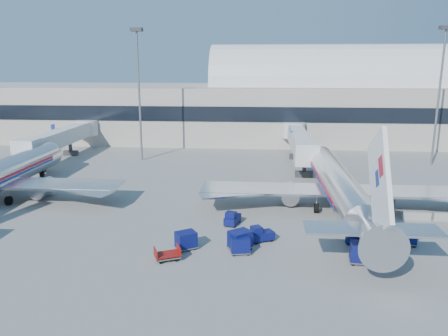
# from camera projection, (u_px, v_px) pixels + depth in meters

# --- Properties ---
(ground) EXTENTS (260.00, 260.00, 0.00)m
(ground) POSITION_uv_depth(u_px,v_px,m) (251.00, 222.00, 47.25)
(ground) COLOR gray
(ground) RESTS_ON ground
(terminal) EXTENTS (170.00, 28.15, 21.00)m
(terminal) POSITION_uv_depth(u_px,v_px,m) (197.00, 105.00, 100.85)
(terminal) COLOR #B2AA9E
(terminal) RESTS_ON ground
(airliner_main) EXTENTS (32.00, 37.26, 12.07)m
(airliner_main) POSITION_uv_depth(u_px,v_px,m) (339.00, 186.00, 50.18)
(airliner_main) COLOR silver
(airliner_main) RESTS_ON ground
(jetbridge_near) EXTENTS (4.40, 27.50, 6.25)m
(jetbridge_near) POSITION_uv_depth(u_px,v_px,m) (299.00, 140.00, 75.65)
(jetbridge_near) COLOR silver
(jetbridge_near) RESTS_ON ground
(jetbridge_mid) EXTENTS (4.40, 27.50, 6.25)m
(jetbridge_mid) POSITION_uv_depth(u_px,v_px,m) (64.00, 137.00, 78.86)
(jetbridge_mid) COLOR silver
(jetbridge_mid) RESTS_ON ground
(mast_west) EXTENTS (2.00, 1.20, 22.60)m
(mast_west) POSITION_uv_depth(u_px,v_px,m) (138.00, 75.00, 74.48)
(mast_west) COLOR slate
(mast_west) RESTS_ON ground
(mast_east) EXTENTS (2.00, 1.20, 22.60)m
(mast_east) POSITION_uv_depth(u_px,v_px,m) (441.00, 76.00, 70.66)
(mast_east) COLOR slate
(mast_east) RESTS_ON ground
(barrier_near) EXTENTS (3.00, 0.55, 0.90)m
(barrier_near) POSITION_uv_depth(u_px,v_px,m) (416.00, 216.00, 47.71)
(barrier_near) COLOR #9E9E96
(barrier_near) RESTS_ON ground
(barrier_mid) EXTENTS (3.00, 0.55, 0.90)m
(barrier_mid) POSITION_uv_depth(u_px,v_px,m) (447.00, 217.00, 47.46)
(barrier_mid) COLOR #9E9E96
(barrier_mid) RESTS_ON ground
(tug_lead) EXTENTS (2.65, 2.12, 1.55)m
(tug_lead) POSITION_uv_depth(u_px,v_px,m) (260.00, 234.00, 41.84)
(tug_lead) COLOR #0A0F4E
(tug_lead) RESTS_ON ground
(tug_right) EXTENTS (2.51, 1.95, 1.47)m
(tug_right) POSITION_uv_depth(u_px,v_px,m) (358.00, 238.00, 40.98)
(tug_right) COLOR #0A0F4E
(tug_right) RESTS_ON ground
(tug_left) EXTENTS (1.80, 2.60, 1.54)m
(tug_left) POSITION_uv_depth(u_px,v_px,m) (232.00, 218.00, 46.18)
(tug_left) COLOR #0A0F4E
(tug_left) RESTS_ON ground
(cart_train_a) EXTENTS (2.54, 2.46, 1.78)m
(cart_train_a) POSITION_uv_depth(u_px,v_px,m) (240.00, 240.00, 39.93)
(cart_train_a) COLOR #0A0F4E
(cart_train_a) RESTS_ON ground
(cart_train_b) EXTENTS (1.97, 1.65, 1.54)m
(cart_train_b) POSITION_uv_depth(u_px,v_px,m) (240.00, 245.00, 39.09)
(cart_train_b) COLOR #0A0F4E
(cart_train_b) RESTS_ON ground
(cart_train_c) EXTENTS (2.35, 2.22, 1.65)m
(cart_train_c) POSITION_uv_depth(u_px,v_px,m) (186.00, 240.00, 40.04)
(cart_train_c) COLOR #0A0F4E
(cart_train_c) RESTS_ON ground
(cart_solo_near) EXTENTS (2.22, 1.79, 1.82)m
(cart_solo_near) POSITION_uv_depth(u_px,v_px,m) (362.00, 253.00, 37.13)
(cart_solo_near) COLOR #0A0F4E
(cart_solo_near) RESTS_ON ground
(cart_solo_far) EXTENTS (2.25, 1.90, 1.74)m
(cart_solo_far) POSITION_uv_depth(u_px,v_px,m) (406.00, 235.00, 41.10)
(cart_solo_far) COLOR #0A0F4E
(cart_solo_far) RESTS_ON ground
(cart_open_red) EXTENTS (2.58, 2.26, 0.58)m
(cart_open_red) POSITION_uv_depth(u_px,v_px,m) (168.00, 255.00, 37.88)
(cart_open_red) COLOR slate
(cart_open_red) RESTS_ON ground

